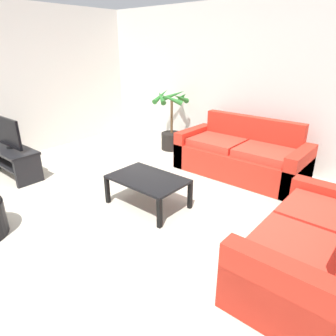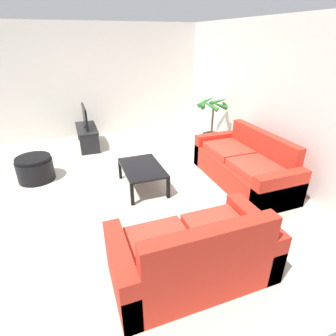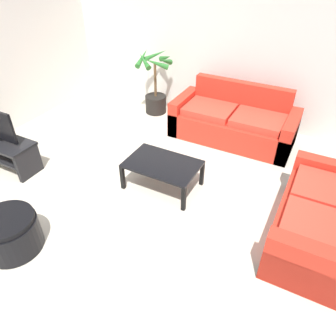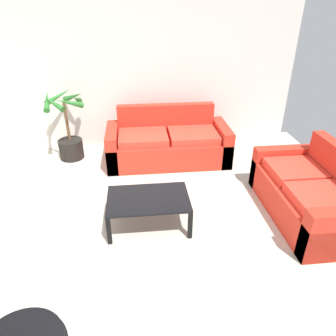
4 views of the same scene
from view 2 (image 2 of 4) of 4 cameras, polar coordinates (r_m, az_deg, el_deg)
ground_plane at (r=4.85m, az=-12.19°, el=-3.90°), size 6.60×6.60×0.00m
wall_back at (r=5.54m, az=19.44°, el=14.02°), size 6.00×0.06×2.70m
wall_left at (r=7.29m, az=-17.26°, el=16.91°), size 0.06×6.00×2.70m
couch_main at (r=4.95m, az=15.75°, el=0.29°), size 2.04×0.90×0.90m
couch_loveseat at (r=3.00m, az=5.38°, el=-17.90°), size 0.90×1.70×0.90m
tv_stand at (r=6.67m, az=-16.71°, el=6.91°), size 1.10×0.45×0.47m
tv at (r=6.55m, az=-17.16°, el=10.40°), size 0.81×0.10×0.50m
coffee_table at (r=4.58m, az=-5.48°, el=-0.27°), size 0.99×0.64×0.40m
potted_palm at (r=6.34m, az=9.22°, el=8.17°), size 0.70×0.73×1.19m
ottoman at (r=5.44m, az=-26.28°, el=-0.11°), size 0.63×0.63×0.45m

